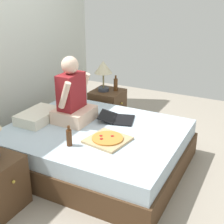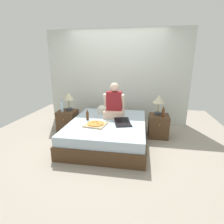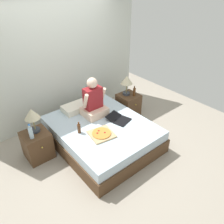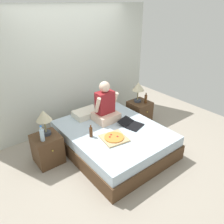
{
  "view_description": "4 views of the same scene",
  "coord_description": "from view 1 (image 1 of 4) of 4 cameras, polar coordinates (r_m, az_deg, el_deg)",
  "views": [
    {
      "loc": [
        -2.75,
        -1.64,
        1.98
      ],
      "look_at": [
        0.04,
        -0.2,
        0.69
      ],
      "focal_mm": 50.0,
      "sensor_mm": 36.0,
      "label": 1
    },
    {
      "loc": [
        0.67,
        -3.46,
        1.7
      ],
      "look_at": [
        0.12,
        -0.17,
        0.72
      ],
      "focal_mm": 28.0,
      "sensor_mm": 36.0,
      "label": 2
    },
    {
      "loc": [
        -1.96,
        -2.69,
        2.82
      ],
      "look_at": [
        0.14,
        -0.15,
        0.73
      ],
      "focal_mm": 35.0,
      "sensor_mm": 36.0,
      "label": 3
    },
    {
      "loc": [
        -2.12,
        -2.64,
        2.54
      ],
      "look_at": [
        -0.0,
        0.03,
        0.78
      ],
      "focal_mm": 35.0,
      "sensor_mm": 36.0,
      "label": 4
    }
  ],
  "objects": [
    {
      "name": "ground_plane",
      "position": [
        3.77,
        -2.99,
        -9.36
      ],
      "size": [
        5.85,
        5.85,
        0.0
      ],
      "primitive_type": "plane",
      "color": "#9E9384"
    },
    {
      "name": "bed",
      "position": [
        3.65,
        -3.06,
        -6.37
      ],
      "size": [
        1.62,
        1.99,
        0.46
      ],
      "color": "#4C331E",
      "rests_on": "ground"
    },
    {
      "name": "person_seated",
      "position": [
        3.68,
        -7.21,
        2.54
      ],
      "size": [
        0.47,
        0.4,
        0.78
      ],
      "color": "beige",
      "rests_on": "bed"
    },
    {
      "name": "pillow",
      "position": [
        3.83,
        -13.29,
        -0.73
      ],
      "size": [
        0.52,
        0.34,
        0.12
      ],
      "primitive_type": "cube",
      "color": "silver",
      "rests_on": "bed"
    },
    {
      "name": "pizza_box",
      "position": [
        3.27,
        -0.81,
        -5.03
      ],
      "size": [
        0.46,
        0.46,
        0.05
      ],
      "color": "tan",
      "rests_on": "bed"
    },
    {
      "name": "nightstand_right",
      "position": [
        4.7,
        -0.82,
        0.9
      ],
      "size": [
        0.44,
        0.47,
        0.52
      ],
      "color": "#4C331E",
      "rests_on": "ground"
    },
    {
      "name": "lamp_on_right_nightstand",
      "position": [
        4.52,
        -1.6,
        7.82
      ],
      "size": [
        0.26,
        0.26,
        0.45
      ],
      "color": "#333842",
      "rests_on": "nightstand_right"
    },
    {
      "name": "beer_bottle_on_bed",
      "position": [
        3.18,
        -7.85,
        -4.62
      ],
      "size": [
        0.06,
        0.06,
        0.22
      ],
      "color": "#4C2811",
      "rests_on": "bed"
    },
    {
      "name": "laptop",
      "position": [
        3.76,
        1.2,
        -1.23
      ],
      "size": [
        0.42,
        0.49,
        0.07
      ],
      "color": "black",
      "rests_on": "bed"
    },
    {
      "name": "beer_bottle",
      "position": [
        4.6,
        0.68,
        5.1
      ],
      "size": [
        0.06,
        0.06,
        0.23
      ],
      "color": "#512D14",
      "rests_on": "nightstand_right"
    }
  ]
}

